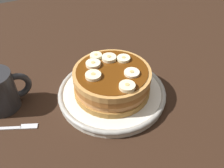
{
  "coord_description": "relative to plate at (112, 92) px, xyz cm",
  "views": [
    {
      "loc": [
        -19.52,
        -36.28,
        39.84
      ],
      "look_at": [
        0.0,
        0.0,
        3.76
      ],
      "focal_mm": 38.36,
      "sensor_mm": 36.0,
      "label": 1
    }
  ],
  "objects": [
    {
      "name": "banana_slice_6",
      "position": [
        0.18,
        -6.38,
        6.91
      ],
      "size": [
        3.31,
        3.31,
        1.06
      ],
      "color": "#F7E5B3",
      "rests_on": "pancake_stack"
    },
    {
      "name": "ground_plane",
      "position": [
        0.0,
        0.0,
        -2.61
      ],
      "size": [
        140.0,
        140.0,
        3.0
      ],
      "primitive_type": "cube",
      "color": "black"
    },
    {
      "name": "banana_slice_1",
      "position": [
        1.42,
        4.06,
        6.88
      ],
      "size": [
        3.4,
        3.4,
        1.0
      ],
      "color": "#F2E6BB",
      "rests_on": "pancake_stack"
    },
    {
      "name": "banana_slice_3",
      "position": [
        -0.89,
        6.27,
        6.85
      ],
      "size": [
        2.83,
        2.83,
        0.95
      ],
      "color": "#F2F0B7",
      "rests_on": "pancake_stack"
    },
    {
      "name": "banana_slice_5",
      "position": [
        -2.79,
        3.7,
        6.87
      ],
      "size": [
        3.33,
        3.33,
        0.99
      ],
      "color": "#F4E6BE",
      "rests_on": "pancake_stack"
    },
    {
      "name": "banana_slice_4",
      "position": [
        -4.5,
        0.23,
        6.86
      ],
      "size": [
        3.41,
        3.41,
        0.96
      ],
      "color": "#FBE8B9",
      "rests_on": "pancake_stack"
    },
    {
      "name": "fork",
      "position": [
        -23.29,
        1.38,
        -0.86
      ],
      "size": [
        12.2,
        6.37,
        0.5
      ],
      "color": "silver",
      "rests_on": "ground_plane"
    },
    {
      "name": "banana_slice_2",
      "position": [
        4.29,
        2.35,
        6.81
      ],
      "size": [
        3.07,
        3.07,
        0.87
      ],
      "color": "#F5F3C2",
      "rests_on": "pancake_stack"
    },
    {
      "name": "pancake_stack",
      "position": [
        0.27,
        -0.28,
        3.58
      ],
      "size": [
        17.64,
        17.88,
        5.96
      ],
      "color": "#A17235",
      "rests_on": "plate"
    },
    {
      "name": "plate",
      "position": [
        0.0,
        0.0,
        0.0
      ],
      "size": [
        25.25,
        25.25,
        2.06
      ],
      "color": "silver",
      "rests_on": "ground_plane"
    },
    {
      "name": "banana_slice_0",
      "position": [
        3.21,
        -2.99,
        6.76
      ],
      "size": [
        3.34,
        3.34,
        0.77
      ],
      "color": "#F4E5C3",
      "rests_on": "pancake_stack"
    }
  ]
}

